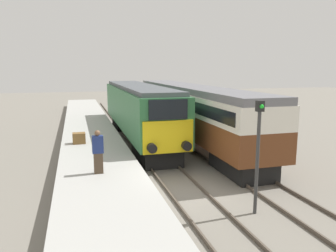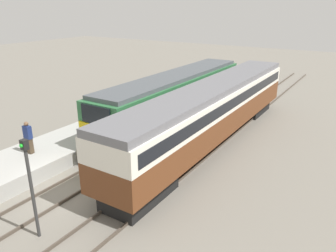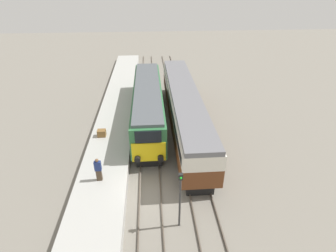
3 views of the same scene
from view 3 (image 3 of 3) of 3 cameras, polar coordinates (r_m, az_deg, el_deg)
name	(u,v)px [view 3 (image 3 of 3)]	position (r m, az deg, el deg)	size (l,w,h in m)	color
ground_plane	(150,195)	(18.49, -3.92, -14.69)	(120.00, 120.00, 0.00)	slate
platform_left	(113,131)	(24.87, -11.82, -1.07)	(3.50, 50.00, 0.83)	#A8A8A3
rails_near_track	(149,151)	(22.29, -4.10, -5.50)	(1.51, 60.00, 0.14)	#4C4238
rails_far_track	(189,150)	(22.51, 4.62, -5.13)	(1.50, 60.00, 0.14)	#4C4238
locomotive	(148,103)	(25.73, -4.39, 5.07)	(2.70, 15.86, 3.86)	black
passenger_carriage	(184,105)	(24.81, 3.51, 4.53)	(2.75, 19.49, 3.84)	black
person_on_platform	(98,170)	(18.34, -14.93, -9.15)	(0.44, 0.26, 1.77)	#473828
signal_post	(180,196)	(15.02, 2.64, -15.07)	(0.24, 0.28, 3.96)	#333333
luggage_crate	(102,133)	(23.38, -14.25, -1.50)	(0.70, 0.56, 0.60)	brown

